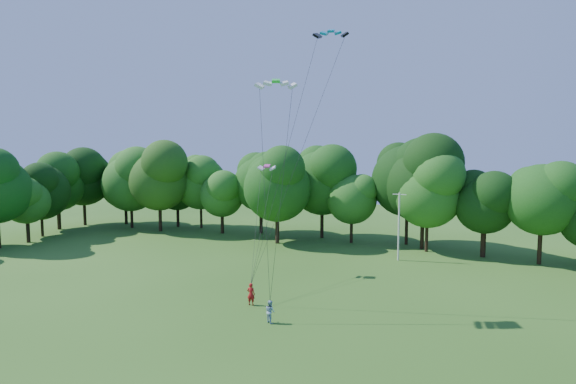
% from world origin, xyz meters
% --- Properties ---
extents(utility_pole, '(1.44, 0.28, 7.23)m').
position_xyz_m(utility_pole, '(4.00, 30.02, 3.74)').
color(utility_pole, silver).
rests_on(utility_pole, ground).
extents(kite_flyer_left, '(0.66, 0.47, 1.69)m').
position_xyz_m(kite_flyer_left, '(-3.76, 11.42, 0.84)').
color(kite_flyer_left, '#B01617').
rests_on(kite_flyer_left, ground).
extents(kite_flyer_right, '(0.94, 0.87, 1.54)m').
position_xyz_m(kite_flyer_right, '(-0.95, 8.85, 0.77)').
color(kite_flyer_right, '#95B6CF').
rests_on(kite_flyer_right, ground).
extents(kite_teal, '(2.68, 1.69, 0.50)m').
position_xyz_m(kite_teal, '(1.38, 14.44, 20.27)').
color(kite_teal, '#057CA7').
rests_on(kite_teal, ground).
extents(kite_green, '(3.19, 2.40, 0.50)m').
position_xyz_m(kite_green, '(-1.76, 11.65, 16.49)').
color(kite_green, '#23E933').
rests_on(kite_green, ground).
extents(kite_pink, '(1.84, 1.20, 0.33)m').
position_xyz_m(kite_pink, '(-6.82, 20.49, 10.17)').
color(kite_pink, '#D13A98').
rests_on(kite_pink, ground).
extents(tree_back_west, '(9.31, 9.31, 13.54)m').
position_xyz_m(tree_back_west, '(-30.83, 34.28, 8.45)').
color(tree_back_west, '#332214').
rests_on(tree_back_west, ground).
extents(tree_back_center, '(9.79, 9.79, 14.24)m').
position_xyz_m(tree_back_center, '(5.62, 36.90, 8.89)').
color(tree_back_center, black).
rests_on(tree_back_center, ground).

